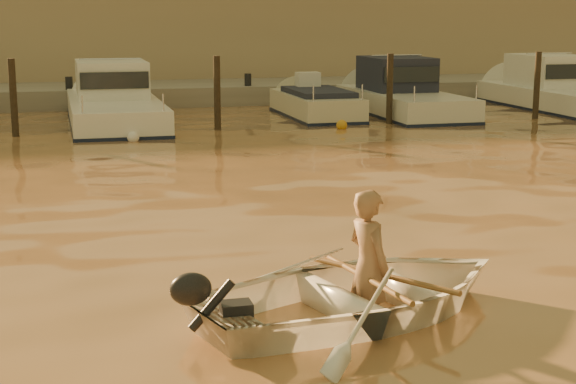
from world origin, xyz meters
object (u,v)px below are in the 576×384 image
object	(u,v)px
moored_boat_2	(114,101)
person	(369,266)
moored_boat_5	(558,90)
moored_boat_3	(316,109)
moored_boat_4	(404,94)
waterfront_building	(164,30)
dinghy	(360,292)

from	to	relation	value
moored_boat_2	person	bearing A→B (deg)	-85.14
person	moored_boat_5	bearing A→B (deg)	-52.59
moored_boat_2	moored_boat_3	world-z (taller)	moored_boat_2
person	moored_boat_4	world-z (taller)	moored_boat_4
waterfront_building	dinghy	bearing A→B (deg)	-92.91
dinghy	moored_boat_4	world-z (taller)	moored_boat_4
dinghy	waterfront_building	size ratio (longest dim) A/B	0.08
moored_boat_2	moored_boat_5	xyz separation A→B (m)	(14.43, 0.00, 0.00)
person	moored_boat_2	world-z (taller)	moored_boat_2
moored_boat_4	moored_boat_5	size ratio (longest dim) A/B	0.92
person	moored_boat_2	bearing A→B (deg)	-11.10
dinghy	moored_boat_3	size ratio (longest dim) A/B	0.69
moored_boat_5	moored_boat_3	bearing A→B (deg)	180.00
moored_boat_2	waterfront_building	world-z (taller)	waterfront_building
dinghy	moored_boat_3	xyz separation A→B (m)	(4.70, 17.45, -0.04)
dinghy	waterfront_building	xyz separation A→B (m)	(1.45, 28.45, 2.14)
person	moored_boat_2	distance (m)	17.48
moored_boat_4	waterfront_building	distance (m)	12.72
dinghy	moored_boat_2	xyz separation A→B (m)	(-1.38, 17.45, 0.36)
person	moored_boat_3	world-z (taller)	person
moored_boat_3	moored_boat_4	world-z (taller)	moored_boat_4
moored_boat_2	moored_boat_4	xyz separation A→B (m)	(8.96, 0.00, 0.00)
person	moored_boat_5	size ratio (longest dim) A/B	0.21
moored_boat_4	moored_boat_5	world-z (taller)	same
dinghy	moored_boat_5	size ratio (longest dim) A/B	0.47
moored_boat_4	waterfront_building	size ratio (longest dim) A/B	0.16
moored_boat_2	moored_boat_3	bearing A→B (deg)	0.00
moored_boat_4	moored_boat_5	xyz separation A→B (m)	(5.47, 0.00, 0.00)
dinghy	person	bearing A→B (deg)	-90.00
moored_boat_5	waterfront_building	xyz separation A→B (m)	(-11.60, 11.00, 1.77)
waterfront_building	moored_boat_4	bearing A→B (deg)	-60.88
person	moored_boat_4	distance (m)	18.96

